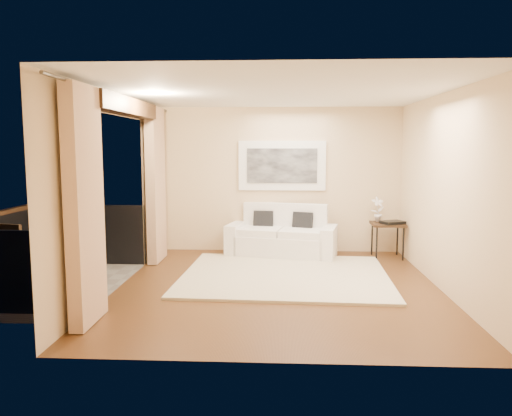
# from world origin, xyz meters

# --- Properties ---
(floor) EXTENTS (5.00, 5.00, 0.00)m
(floor) POSITION_xyz_m (0.00, 0.00, 0.00)
(floor) COLOR #58351A
(floor) RESTS_ON ground
(room_shell) EXTENTS (5.00, 6.40, 5.00)m
(room_shell) POSITION_xyz_m (-2.13, 0.00, 2.52)
(room_shell) COLOR white
(room_shell) RESTS_ON ground
(balcony) EXTENTS (1.81, 2.60, 1.17)m
(balcony) POSITION_xyz_m (-3.31, 0.00, 0.18)
(balcony) COLOR #605B56
(balcony) RESTS_ON ground
(curtains) EXTENTS (0.16, 4.80, 2.64)m
(curtains) POSITION_xyz_m (-2.11, 0.00, 1.34)
(curtains) COLOR tan
(curtains) RESTS_ON ground
(artwork) EXTENTS (1.62, 0.07, 0.92)m
(artwork) POSITION_xyz_m (0.05, 2.46, 1.62)
(artwork) COLOR white
(artwork) RESTS_ON room_shell
(rug) EXTENTS (3.20, 2.82, 0.04)m
(rug) POSITION_xyz_m (0.10, 0.58, 0.02)
(rug) COLOR beige
(rug) RESTS_ON floor
(sofa) EXTENTS (2.06, 1.21, 0.93)m
(sofa) POSITION_xyz_m (0.06, 2.09, 0.33)
(sofa) COLOR white
(sofa) RESTS_ON floor
(side_table) EXTENTS (0.58, 0.58, 0.62)m
(side_table) POSITION_xyz_m (1.93, 2.00, 0.57)
(side_table) COLOR black
(side_table) RESTS_ON floor
(tray) EXTENTS (0.46, 0.41, 0.05)m
(tray) POSITION_xyz_m (1.99, 1.93, 0.65)
(tray) COLOR black
(tray) RESTS_ON side_table
(orchid) EXTENTS (0.27, 0.22, 0.45)m
(orchid) POSITION_xyz_m (1.78, 2.18, 0.85)
(orchid) COLOR white
(orchid) RESTS_ON side_table
(bistro_table) EXTENTS (0.76, 0.76, 0.77)m
(bistro_table) POSITION_xyz_m (-2.92, -0.35, 0.69)
(bistro_table) COLOR black
(bistro_table) RESTS_ON balcony
(balcony_chair_far) EXTENTS (0.48, 0.48, 0.94)m
(balcony_chair_far) POSITION_xyz_m (-3.45, 0.35, 0.54)
(balcony_chair_far) COLOR black
(balcony_chair_far) RESTS_ON balcony
(balcony_chair_near) EXTENTS (0.50, 0.51, 0.95)m
(balcony_chair_near) POSITION_xyz_m (-3.62, -0.58, 0.55)
(balcony_chair_near) COLOR black
(balcony_chair_near) RESTS_ON balcony
(ice_bucket) EXTENTS (0.18, 0.18, 0.20)m
(ice_bucket) POSITION_xyz_m (-3.10, -0.29, 0.87)
(ice_bucket) COLOR white
(ice_bucket) RESTS_ON bistro_table
(candle) EXTENTS (0.06, 0.06, 0.07)m
(candle) POSITION_xyz_m (-2.89, -0.26, 0.80)
(candle) COLOR red
(candle) RESTS_ON bistro_table
(vase) EXTENTS (0.04, 0.04, 0.18)m
(vase) POSITION_xyz_m (-2.93, -0.49, 0.86)
(vase) COLOR white
(vase) RESTS_ON bistro_table
(glass_a) EXTENTS (0.06, 0.06, 0.12)m
(glass_a) POSITION_xyz_m (-2.81, -0.48, 0.83)
(glass_a) COLOR white
(glass_a) RESTS_ON bistro_table
(glass_b) EXTENTS (0.06, 0.06, 0.12)m
(glass_b) POSITION_xyz_m (-2.73, -0.34, 0.83)
(glass_b) COLOR white
(glass_b) RESTS_ON bistro_table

